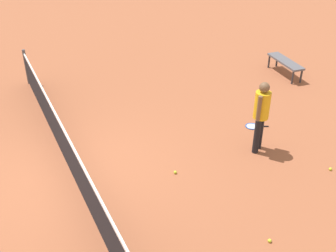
# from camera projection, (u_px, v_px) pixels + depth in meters

# --- Properties ---
(ground_plane) EXTENTS (40.00, 40.00, 0.00)m
(ground_plane) POSITION_uv_depth(u_px,v_px,m) (72.00, 173.00, 8.88)
(ground_plane) COLOR #9E5638
(court_net) EXTENTS (10.09, 0.09, 1.07)m
(court_net) POSITION_uv_depth(u_px,v_px,m) (69.00, 154.00, 8.63)
(court_net) COLOR #4C4C51
(court_net) RESTS_ON ground_plane
(player_near_side) EXTENTS (0.47, 0.48, 1.70)m
(player_near_side) POSITION_uv_depth(u_px,v_px,m) (261.00, 111.00, 9.13)
(player_near_side) COLOR black
(player_near_side) RESTS_ON ground_plane
(tennis_racket_near_player) EXTENTS (0.42, 0.60, 0.03)m
(tennis_racket_near_player) POSITION_uv_depth(u_px,v_px,m) (253.00, 126.00, 10.52)
(tennis_racket_near_player) COLOR blue
(tennis_racket_near_player) RESTS_ON ground_plane
(tennis_ball_near_player) EXTENTS (0.07, 0.07, 0.07)m
(tennis_ball_near_player) POSITION_uv_depth(u_px,v_px,m) (256.00, 112.00, 11.12)
(tennis_ball_near_player) COLOR #C6E033
(tennis_ball_near_player) RESTS_ON ground_plane
(tennis_ball_by_net) EXTENTS (0.07, 0.07, 0.07)m
(tennis_ball_by_net) POSITION_uv_depth(u_px,v_px,m) (270.00, 241.00, 7.19)
(tennis_ball_by_net) COLOR #C6E033
(tennis_ball_by_net) RESTS_ON ground_plane
(tennis_ball_midcourt) EXTENTS (0.07, 0.07, 0.07)m
(tennis_ball_midcourt) POSITION_uv_depth(u_px,v_px,m) (330.00, 169.00, 8.95)
(tennis_ball_midcourt) COLOR #C6E033
(tennis_ball_midcourt) RESTS_ON ground_plane
(tennis_ball_baseline) EXTENTS (0.07, 0.07, 0.07)m
(tennis_ball_baseline) POSITION_uv_depth(u_px,v_px,m) (175.00, 172.00, 8.85)
(tennis_ball_baseline) COLOR #C6E033
(tennis_ball_baseline) RESTS_ON ground_plane
(courtside_bench) EXTENTS (1.53, 0.56, 0.48)m
(courtside_bench) POSITION_uv_depth(u_px,v_px,m) (285.00, 62.00, 13.07)
(courtside_bench) COLOR #595960
(courtside_bench) RESTS_ON ground_plane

